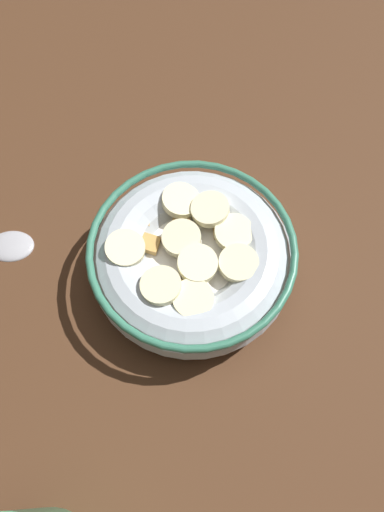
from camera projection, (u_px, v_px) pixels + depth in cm
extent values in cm
cube|color=#472B19|center=(192.00, 276.00, 43.26)|extent=(109.57, 109.57, 2.00)
cylinder|color=#B2BCC6|center=(192.00, 270.00, 42.09)|extent=(8.87, 8.87, 0.60)
torus|color=#B2BCC6|center=(192.00, 260.00, 40.26)|extent=(16.12, 16.12, 4.63)
torus|color=#337259|center=(192.00, 249.00, 38.44)|extent=(16.24, 16.24, 0.60)
cylinder|color=white|center=(192.00, 256.00, 39.68)|extent=(13.34, 13.34, 0.40)
cube|color=#B78947|center=(217.00, 308.00, 37.34)|extent=(2.03, 2.04, 0.82)
cube|color=tan|center=(192.00, 202.00, 41.27)|extent=(2.01, 2.01, 0.67)
cube|color=#AD7F42|center=(198.00, 303.00, 37.54)|extent=(1.98, 2.01, 0.80)
cube|color=tan|center=(182.00, 218.00, 40.63)|extent=(2.00, 2.00, 0.64)
cube|color=#B78947|center=(183.00, 237.00, 39.91)|extent=(1.48, 1.43, 0.75)
cube|color=tan|center=(222.00, 230.00, 39.93)|extent=(2.01, 2.00, 0.76)
cube|color=tan|center=(142.00, 306.00, 37.27)|extent=(2.03, 2.01, 0.82)
cube|color=#B78947|center=(150.00, 244.00, 39.49)|extent=(1.99, 2.01, 0.77)
cube|color=tan|center=(244.00, 270.00, 38.57)|extent=(1.92, 1.93, 0.72)
cube|color=#AD7F42|center=(161.00, 312.00, 37.01)|extent=(1.57, 1.53, 0.74)
cube|color=#B78947|center=(194.00, 270.00, 38.63)|extent=(1.98, 1.97, 0.70)
cube|color=#B78947|center=(215.00, 207.00, 41.07)|extent=(1.98, 1.97, 0.74)
cube|color=tan|center=(175.00, 287.00, 37.97)|extent=(1.57, 1.52, 0.78)
cube|color=tan|center=(142.00, 219.00, 40.32)|extent=(2.01, 2.01, 0.66)
cylinder|color=beige|center=(181.00, 239.00, 38.88)|extent=(4.34, 4.31, 1.02)
cylinder|color=#F4EABC|center=(210.00, 209.00, 39.61)|extent=(4.01, 4.03, 1.15)
cylinder|color=beige|center=(238.00, 263.00, 38.08)|extent=(3.93, 3.93, 0.82)
cylinder|color=beige|center=(161.00, 286.00, 36.73)|extent=(3.16, 3.19, 0.85)
cylinder|color=beige|center=(125.00, 248.00, 38.25)|extent=(3.74, 3.78, 0.99)
cylinder|color=beige|center=(198.00, 264.00, 37.66)|extent=(4.31, 4.34, 1.05)
cylinder|color=beige|center=(193.00, 299.00, 36.70)|extent=(4.24, 4.28, 1.08)
cylinder|color=beige|center=(234.00, 232.00, 39.24)|extent=(3.18, 3.21, 1.13)
cylinder|color=beige|center=(181.00, 200.00, 40.24)|extent=(3.17, 3.20, 1.30)
ellipsoid|color=#A5A5AD|center=(10.00, 244.00, 43.00)|extent=(4.96, 4.87, 0.80)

